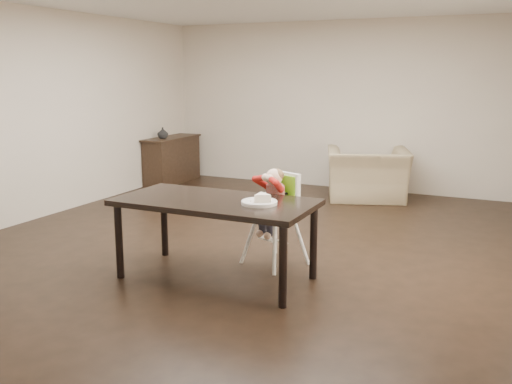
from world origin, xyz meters
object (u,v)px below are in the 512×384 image
armchair (368,166)px  high_chair (277,197)px  sideboard (172,160)px  dining_table (216,208)px

armchair → high_chair: bearing=69.7°
armchair → sideboard: size_ratio=0.93×
dining_table → armchair: size_ratio=1.53×
high_chair → dining_table: bearing=-95.7°
dining_table → armchair: armchair is taller
high_chair → armchair: bearing=111.4°
dining_table → armchair: bearing=83.7°
high_chair → armchair: armchair is taller
armchair → sideboard: armchair is taller
armchair → dining_table: bearing=65.0°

